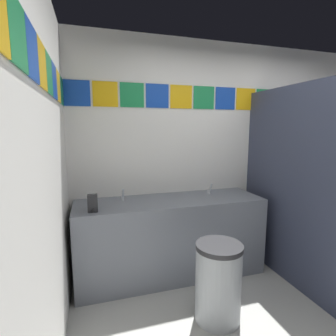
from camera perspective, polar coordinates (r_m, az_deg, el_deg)
wall_back at (r=3.32m, az=11.77°, el=3.46°), size 3.65×0.09×2.60m
wall_side at (r=1.35m, az=-28.73°, el=-4.99°), size 0.09×3.17×2.60m
vanity_counter at (r=2.93m, az=0.59°, el=-14.79°), size 2.00×0.60×0.85m
faucet_left at (r=2.76m, az=-9.95°, el=-6.15°), size 0.04×0.10×0.14m
faucet_right at (r=3.04m, az=9.16°, el=-4.76°), size 0.04×0.10×0.14m
soap_dispenser at (r=2.48m, az=-16.29°, el=-7.48°), size 0.09×0.09×0.16m
stall_divider at (r=2.84m, az=31.91°, el=-4.55°), size 0.92×1.58×2.03m
toilet at (r=3.74m, az=26.86°, el=-12.53°), size 0.39×0.49×0.74m
trash_bin at (r=2.40m, az=11.00°, el=-23.41°), size 0.39×0.39×0.67m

